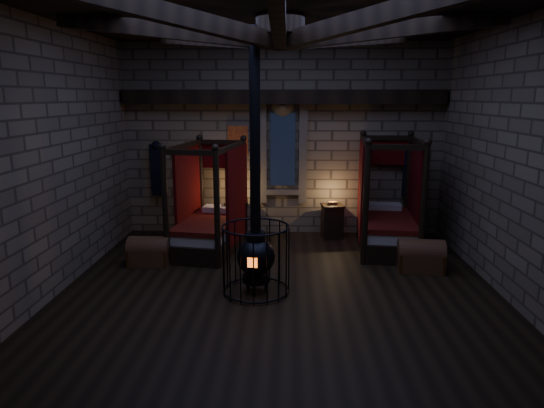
{
  "coord_description": "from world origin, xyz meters",
  "views": [
    {
      "loc": [
        0.14,
        -7.28,
        3.06
      ],
      "look_at": [
        -0.14,
        0.6,
        1.3
      ],
      "focal_mm": 32.0,
      "sensor_mm": 36.0,
      "label": 1
    }
  ],
  "objects_px": {
    "bed_left": "(210,224)",
    "bed_right": "(387,222)",
    "trunk_left": "(149,252)",
    "trunk_right": "(421,256)",
    "stove": "(256,253)"
  },
  "relations": [
    {
      "from": "bed_left",
      "to": "bed_right",
      "type": "distance_m",
      "value": 3.62
    },
    {
      "from": "trunk_left",
      "to": "trunk_right",
      "type": "distance_m",
      "value": 4.95
    },
    {
      "from": "bed_left",
      "to": "bed_right",
      "type": "height_order",
      "value": "bed_right"
    },
    {
      "from": "bed_left",
      "to": "trunk_right",
      "type": "xyz_separation_m",
      "value": [
        3.96,
        -1.11,
        -0.27
      ]
    },
    {
      "from": "bed_left",
      "to": "trunk_left",
      "type": "height_order",
      "value": "bed_left"
    },
    {
      "from": "trunk_right",
      "to": "trunk_left",
      "type": "bearing_deg",
      "value": -175.21
    },
    {
      "from": "trunk_left",
      "to": "stove",
      "type": "xyz_separation_m",
      "value": [
        2.06,
        -1.23,
        0.4
      ]
    },
    {
      "from": "bed_left",
      "to": "trunk_left",
      "type": "distance_m",
      "value": 1.41
    },
    {
      "from": "stove",
      "to": "bed_right",
      "type": "bearing_deg",
      "value": 50.53
    },
    {
      "from": "trunk_left",
      "to": "bed_left",
      "type": "bearing_deg",
      "value": 45.3
    },
    {
      "from": "bed_right",
      "to": "trunk_left",
      "type": "bearing_deg",
      "value": -159.49
    },
    {
      "from": "trunk_left",
      "to": "stove",
      "type": "height_order",
      "value": "stove"
    },
    {
      "from": "bed_left",
      "to": "stove",
      "type": "relative_size",
      "value": 0.54
    },
    {
      "from": "bed_left",
      "to": "trunk_left",
      "type": "xyz_separation_m",
      "value": [
        -0.98,
        -0.98,
        -0.29
      ]
    },
    {
      "from": "bed_left",
      "to": "bed_right",
      "type": "bearing_deg",
      "value": 12.73
    }
  ]
}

